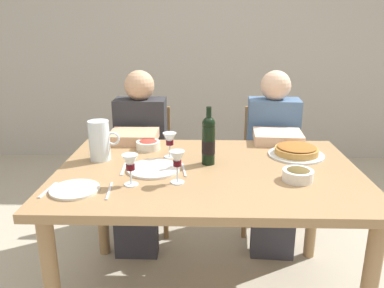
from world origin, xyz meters
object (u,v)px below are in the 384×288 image
(dining_table, at_px, (208,186))
(diner_right, at_px, (273,155))
(salad_bowl, at_px, (148,144))
(diner_left, at_px, (139,155))
(wine_glass_left_diner, at_px, (177,160))
(wine_glass_centre, at_px, (170,140))
(chair_left, at_px, (145,160))
(water_pitcher, at_px, (100,143))
(olive_bowl, at_px, (298,174))
(dinner_plate_left_setting, at_px, (154,169))
(dinner_plate_right_setting, at_px, (75,190))
(baked_tart, at_px, (296,151))
(wine_glass_right_diner, at_px, (130,164))
(wine_bottle, at_px, (209,140))
(chair_right, at_px, (269,160))

(dining_table, height_order, diner_right, diner_right)
(salad_bowl, xyz_separation_m, diner_left, (-0.11, 0.32, -0.17))
(diner_right, bearing_deg, wine_glass_left_diner, 58.46)
(wine_glass_centre, xyz_separation_m, chair_left, (-0.24, 0.69, -0.36))
(water_pitcher, xyz_separation_m, olive_bowl, (0.98, -0.26, -0.06))
(salad_bowl, xyz_separation_m, dinner_plate_left_setting, (0.07, -0.33, -0.02))
(dining_table, bearing_deg, wine_glass_centre, 139.89)
(water_pitcher, relative_size, chair_left, 0.24)
(dinner_plate_right_setting, bearing_deg, dining_table, 25.31)
(baked_tart, xyz_separation_m, wine_glass_right_diner, (-0.83, -0.42, 0.07))
(wine_glass_centre, height_order, diner_right, diner_right)
(dinner_plate_left_setting, xyz_separation_m, diner_left, (-0.18, 0.65, -0.15))
(wine_glass_right_diner, height_order, chair_left, wine_glass_right_diner)
(diner_right, bearing_deg, dinner_plate_right_setting, 45.99)
(wine_glass_centre, xyz_separation_m, diner_left, (-0.24, 0.45, -0.24))
(wine_bottle, height_order, baked_tart, wine_bottle)
(wine_glass_left_diner, distance_m, chair_left, 1.14)
(wine_bottle, bearing_deg, water_pitcher, 175.16)
(wine_glass_left_diner, distance_m, wine_glass_centre, 0.35)
(chair_left, bearing_deg, dinner_plate_right_setting, 83.61)
(wine_bottle, relative_size, wine_glass_centre, 2.19)
(chair_left, height_order, diner_left, diner_left)
(salad_bowl, bearing_deg, wine_glass_centre, -45.03)
(wine_glass_centre, relative_size, dinner_plate_left_setting, 0.52)
(wine_glass_right_diner, bearing_deg, chair_right, 53.35)
(salad_bowl, distance_m, diner_right, 0.87)
(chair_right, bearing_deg, chair_left, 5.07)
(wine_glass_left_diner, relative_size, wine_glass_centre, 1.11)
(baked_tart, bearing_deg, chair_left, 145.30)
(wine_glass_right_diner, height_order, chair_right, wine_glass_right_diner)
(wine_bottle, bearing_deg, olive_bowl, -27.31)
(wine_glass_right_diner, distance_m, dinner_plate_right_setting, 0.26)
(salad_bowl, xyz_separation_m, diner_right, (0.78, 0.33, -0.17))
(olive_bowl, relative_size, wine_glass_centre, 1.04)
(dinner_plate_right_setting, bearing_deg, diner_right, 41.89)
(dinner_plate_left_setting, bearing_deg, diner_right, 42.84)
(wine_glass_centre, bearing_deg, wine_glass_right_diner, -110.92)
(wine_glass_right_diner, bearing_deg, chair_left, 95.36)
(dining_table, distance_m, chair_left, 0.99)
(olive_bowl, height_order, chair_right, chair_right)
(baked_tart, height_order, olive_bowl, same)
(wine_bottle, distance_m, water_pitcher, 0.58)
(baked_tart, relative_size, chair_right, 0.35)
(wine_glass_right_diner, relative_size, dinner_plate_left_setting, 0.54)
(chair_left, bearing_deg, dinner_plate_left_setting, 101.69)
(wine_glass_right_diner, bearing_deg, salad_bowl, 89.12)
(water_pitcher, height_order, salad_bowl, water_pitcher)
(chair_left, xyz_separation_m, diner_right, (0.89, -0.22, 0.12))
(baked_tart, xyz_separation_m, wine_glass_centre, (-0.69, -0.04, 0.07))
(wine_bottle, relative_size, diner_right, 0.26)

